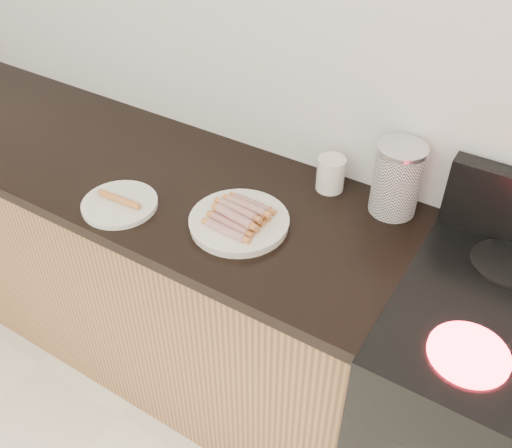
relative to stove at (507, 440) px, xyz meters
The scene contains 12 objects.
wall_back 1.19m from the stove, 157.38° to the left, with size 4.00×0.04×2.60m, color silver.
cabinet_base 1.48m from the stove, behind, with size 2.20×0.59×0.86m, color #A17342.
counter_slab 1.54m from the stove, behind, with size 2.20×0.62×0.04m, color black.
stove is the anchor object (origin of this frame).
burner_near_left 0.52m from the stove, 135.00° to the right, with size 0.18×0.18×0.01m, color #FF1E2D.
burner_far_left 0.52m from the stove, 135.00° to the left, with size 0.18×0.18×0.01m, color black.
main_plate 0.97m from the stove, behind, with size 0.28×0.28×0.02m, color white.
side_plate 1.29m from the stove, behind, with size 0.22×0.22×0.02m, color white.
hotdog_pile 0.98m from the stove, behind, with size 0.12×0.18×0.05m.
plain_sausages 1.30m from the stove, behind, with size 0.14×0.03×0.02m.
canister 0.79m from the stove, 154.45° to the left, with size 0.14×0.14×0.22m.
mug 0.90m from the stove, 161.11° to the left, with size 0.09×0.09×0.11m, color white.
Camera 1 is at (0.62, 0.60, 1.94)m, focal length 40.00 mm.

